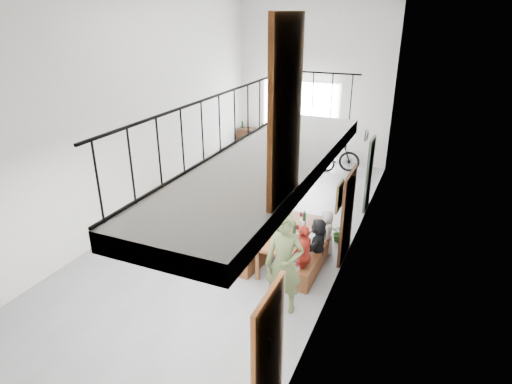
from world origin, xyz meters
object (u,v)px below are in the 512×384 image
at_px(tasting_table, 289,235).
at_px(bicycle_near, 314,153).
at_px(serving_counter, 262,143).
at_px(host_standing, 284,264).
at_px(oak_barrel, 227,160).
at_px(bench_inner, 263,250).
at_px(side_bench, 173,193).

bearing_deg(tasting_table, bicycle_near, 104.77).
bearing_deg(serving_counter, bicycle_near, -13.15).
bearing_deg(host_standing, oak_barrel, 116.09).
relative_size(tasting_table, bench_inner, 1.09).
bearing_deg(tasting_table, serving_counter, 120.13).
bearing_deg(serving_counter, tasting_table, -64.89).
relative_size(host_standing, bicycle_near, 1.03).
height_order(serving_counter, host_standing, host_standing).
height_order(bench_inner, side_bench, side_bench).
distance_m(bench_inner, host_standing, 1.93).
bearing_deg(tasting_table, oak_barrel, 132.67).
bearing_deg(bench_inner, serving_counter, 119.29).
bearing_deg(bench_inner, host_standing, -48.95).
distance_m(side_bench, oak_barrel, 2.89).
bearing_deg(bicycle_near, host_standing, -144.22).
height_order(tasting_table, serving_counter, serving_counter).
height_order(tasting_table, bench_inner, tasting_table).
xyz_separation_m(side_bench, host_standing, (4.58, -3.34, 0.71)).
xyz_separation_m(bench_inner, host_standing, (1.01, -1.47, 0.74)).
relative_size(oak_barrel, serving_counter, 0.42).
relative_size(bench_inner, host_standing, 0.96).
height_order(tasting_table, side_bench, tasting_table).
relative_size(bench_inner, oak_barrel, 2.30).
height_order(oak_barrel, host_standing, host_standing).
bearing_deg(bicycle_near, side_bench, 170.61).
relative_size(tasting_table, serving_counter, 1.06).
bearing_deg(serving_counter, side_bench, -100.52).
height_order(tasting_table, host_standing, host_standing).
height_order(tasting_table, bicycle_near, bicycle_near).
distance_m(oak_barrel, serving_counter, 2.07).
xyz_separation_m(bench_inner, serving_counter, (-2.82, 6.75, 0.29)).
xyz_separation_m(tasting_table, oak_barrel, (-3.89, 4.73, -0.31)).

